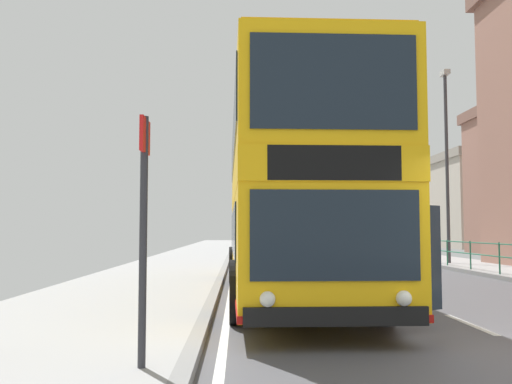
{
  "coord_description": "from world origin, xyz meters",
  "views": [
    {
      "loc": [
        -3.74,
        -6.48,
        1.53
      ],
      "look_at": [
        -3.39,
        5.22,
        2.32
      ],
      "focal_mm": 39.24,
      "sensor_mm": 36.0,
      "label": 1
    }
  ],
  "objects_px": {
    "double_decker_bus_main": "(288,197)",
    "background_building_02": "(480,202)",
    "bus_stop_sign_near": "(144,211)",
    "street_lamp_far_side": "(447,151)",
    "background_bus_far_lane": "(340,227)"
  },
  "relations": [
    {
      "from": "street_lamp_far_side",
      "to": "background_building_02",
      "type": "distance_m",
      "value": 29.83
    },
    {
      "from": "double_decker_bus_main",
      "to": "background_bus_far_lane",
      "type": "xyz_separation_m",
      "value": [
        5.34,
        22.85,
        -0.54
      ]
    },
    {
      "from": "double_decker_bus_main",
      "to": "background_building_02",
      "type": "height_order",
      "value": "background_building_02"
    },
    {
      "from": "double_decker_bus_main",
      "to": "bus_stop_sign_near",
      "type": "relative_size",
      "value": 4.44
    },
    {
      "from": "double_decker_bus_main",
      "to": "background_building_02",
      "type": "distance_m",
      "value": 43.01
    },
    {
      "from": "background_bus_far_lane",
      "to": "street_lamp_far_side",
      "type": "distance_m",
      "value": 12.7
    },
    {
      "from": "street_lamp_far_side",
      "to": "background_building_02",
      "type": "xyz_separation_m",
      "value": [
        13.06,
        26.81,
        -0.81
      ]
    },
    {
      "from": "double_decker_bus_main",
      "to": "bus_stop_sign_near",
      "type": "xyz_separation_m",
      "value": [
        -2.09,
        -6.85,
        -0.55
      ]
    },
    {
      "from": "background_bus_far_lane",
      "to": "street_lamp_far_side",
      "type": "height_order",
      "value": "street_lamp_far_side"
    },
    {
      "from": "bus_stop_sign_near",
      "to": "street_lamp_far_side",
      "type": "height_order",
      "value": "street_lamp_far_side"
    },
    {
      "from": "bus_stop_sign_near",
      "to": "street_lamp_far_side",
      "type": "xyz_separation_m",
      "value": [
        9.83,
        17.63,
        3.15
      ]
    },
    {
      "from": "bus_stop_sign_near",
      "to": "street_lamp_far_side",
      "type": "bearing_deg",
      "value": 60.85
    },
    {
      "from": "bus_stop_sign_near",
      "to": "background_building_02",
      "type": "relative_size",
      "value": 0.17
    },
    {
      "from": "background_bus_far_lane",
      "to": "street_lamp_far_side",
      "type": "xyz_separation_m",
      "value": [
        2.41,
        -12.07,
        3.14
      ]
    },
    {
      "from": "background_building_02",
      "to": "bus_stop_sign_near",
      "type": "bearing_deg",
      "value": -117.25
    }
  ]
}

